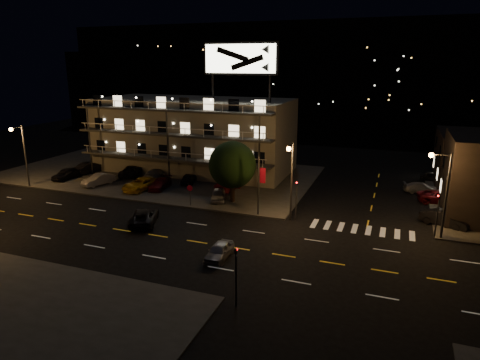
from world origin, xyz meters
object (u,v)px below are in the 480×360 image
(side_car_0, at_px, (445,219))
(road_car_west, at_px, (144,217))
(tree, at_px, (232,166))
(lot_car_7, at_px, (156,174))
(road_car_east, at_px, (219,251))
(lot_car_4, at_px, (218,195))
(lot_car_2, at_px, (141,184))

(side_car_0, distance_m, road_car_west, 29.64)
(tree, bearing_deg, lot_car_7, 156.96)
(road_car_west, bearing_deg, road_car_east, 132.60)
(tree, height_order, road_car_west, tree)
(tree, bearing_deg, road_car_west, -122.24)
(road_car_east, xyz_separation_m, road_car_west, (-10.11, 4.64, 0.07))
(lot_car_7, height_order, side_car_0, side_car_0)
(tree, distance_m, road_car_west, 11.45)
(road_car_east, distance_m, road_car_west, 11.12)
(road_car_east, height_order, road_car_west, road_car_west)
(lot_car_4, distance_m, road_car_east, 14.94)
(lot_car_4, relative_size, side_car_0, 0.83)
(lot_car_4, bearing_deg, lot_car_7, 133.74)
(lot_car_2, relative_size, road_car_east, 1.37)
(lot_car_7, xyz_separation_m, road_car_west, (7.63, -14.91, -0.11))
(lot_car_7, bearing_deg, lot_car_4, 150.21)
(side_car_0, relative_size, road_car_west, 0.90)
(tree, xyz_separation_m, lot_car_4, (-1.67, -0.16, -3.49))
(road_car_west, bearing_deg, lot_car_7, -85.63)
(road_car_west, bearing_deg, side_car_0, 176.42)
(side_car_0, xyz_separation_m, road_car_west, (-28.01, -9.72, -0.05))
(lot_car_2, distance_m, lot_car_7, 5.52)
(side_car_0, bearing_deg, lot_car_7, 105.21)
(tree, relative_size, road_car_east, 1.84)
(tree, xyz_separation_m, lot_car_2, (-12.36, 0.30, -3.42))
(road_car_west, bearing_deg, tree, -144.96)
(lot_car_2, bearing_deg, road_car_west, -44.05)
(tree, bearing_deg, side_car_0, 1.34)
(lot_car_7, height_order, road_car_east, lot_car_7)
(lot_car_4, xyz_separation_m, side_car_0, (23.88, 0.68, -0.04))
(side_car_0, relative_size, road_car_east, 1.22)
(road_car_east, bearing_deg, lot_car_2, 138.93)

